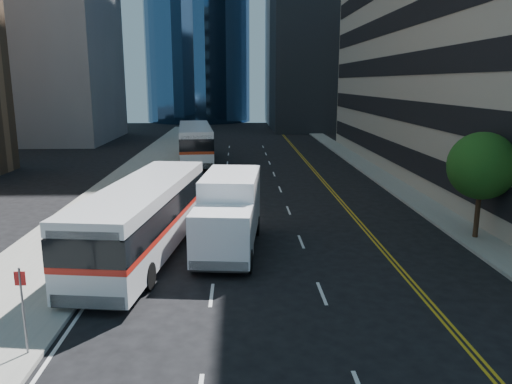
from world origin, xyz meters
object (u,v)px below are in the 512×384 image
street_tree (482,166)px  bus_rear (195,142)px  bus_front (145,216)px  box_truck (229,212)px

street_tree → bus_rear: size_ratio=0.38×
bus_front → box_truck: box_truck is taller
street_tree → bus_rear: bearing=121.7°
street_tree → box_truck: size_ratio=0.70×
street_tree → bus_rear: (-15.60, 25.22, -1.77)m
bus_rear → box_truck: size_ratio=1.87×
street_tree → bus_front: size_ratio=0.40×
bus_front → box_truck: size_ratio=1.75×
bus_rear → box_truck: bus_rear is taller
bus_front → bus_rear: bearing=97.3°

